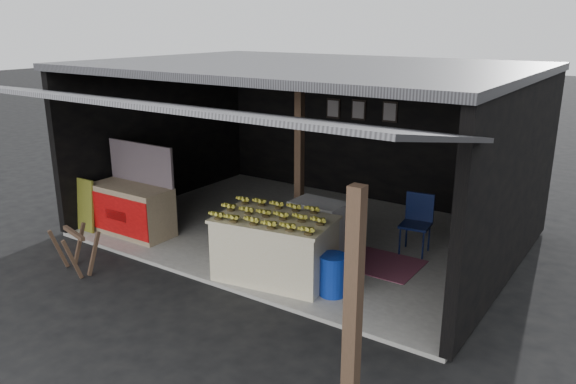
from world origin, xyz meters
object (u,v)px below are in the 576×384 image
Objects in this scene: white_crate at (318,230)px; plastic_chair at (417,218)px; water_barrel at (333,276)px; sawhorse at (75,246)px; banana_table at (275,248)px; neighbor_stall at (132,207)px.

plastic_chair is (1.19, 1.12, 0.11)m from white_crate.
white_crate is 1.68× the size of water_barrel.
sawhorse is at bearing -145.12° from plastic_chair.
banana_table is 2.50m from plastic_chair.
banana_table is 1.97× the size of white_crate.
banana_table reaches higher than sawhorse.
water_barrel is 2.16m from plastic_chair.
water_barrel is (3.65, 1.45, -0.08)m from sawhorse.
neighbor_stall is 1.64× the size of plastic_chair.
sawhorse is at bearing -161.00° from banana_table.
banana_table is 0.98m from water_barrel.
neighbor_stall is at bearing -162.59° from white_crate.
neighbor_stall reaches higher than sawhorse.
banana_table is at bearing -128.59° from plastic_chair.
plastic_chair reaches higher than banana_table.
neighbor_stall is 2.89× the size of water_barrel.
plastic_chair is at bearing 55.45° from sawhorse.
water_barrel is at bearing -106.21° from plastic_chair.
banana_table is 3.16m from neighbor_stall.
neighbor_stall reaches higher than water_barrel.
water_barrel is (4.12, -0.06, -0.20)m from neighbor_stall.
neighbor_stall is at bearing -162.17° from plastic_chair.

